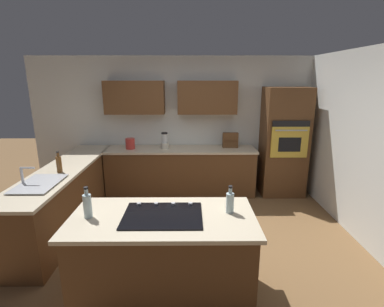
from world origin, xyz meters
The scene contains 18 objects.
ground_plane centered at (0.00, 0.00, 0.00)m, with size 14.00×14.00×0.00m, color brown.
wall_back centered at (0.06, -2.05, 1.42)m, with size 6.00×0.44×2.60m.
wall_left centered at (-2.45, -0.30, 1.30)m, with size 0.10×4.00×2.60m, color silver.
lower_cabinets_back centered at (0.10, -1.72, 0.43)m, with size 2.80×0.60×0.86m, color brown.
countertop_back centered at (0.10, -1.72, 0.88)m, with size 2.84×0.64×0.04m, color beige.
lower_cabinets_side centered at (1.82, -0.55, 0.43)m, with size 0.60×2.90×0.86m, color brown.
countertop_side centered at (1.82, -0.55, 0.88)m, with size 0.64×2.94×0.04m, color beige.
island_base centered at (0.19, 1.02, 0.43)m, with size 1.72×0.81×0.86m, color brown.
island_top centered at (0.19, 1.02, 0.88)m, with size 1.80×0.89×0.04m, color beige.
wall_oven centered at (-1.85, -1.72, 1.02)m, with size 0.80×0.66×2.04m.
sink_unit centered at (1.83, 0.16, 0.92)m, with size 0.46×0.70×0.23m.
cooktop centered at (0.19, 1.01, 0.91)m, with size 0.76×0.56×0.03m.
blender centered at (0.40, -1.72, 1.03)m, with size 0.15×0.15×0.31m.
spice_rack centered at (-0.85, -1.80, 1.04)m, with size 0.29×0.11×0.29m.
kettle centered at (1.05, -1.72, 1.00)m, with size 0.17×0.17×0.20m, color red.
dish_soap_bottle centered at (1.77, -0.32, 1.03)m, with size 0.07×0.07×0.31m.
oil_bottle centered at (0.90, 1.04, 1.03)m, with size 0.08×0.08×0.31m.
second_bottle centered at (-0.47, 0.95, 1.01)m, with size 0.08×0.08×0.28m.
Camera 1 is at (-0.08, 3.55, 2.20)m, focal length 26.80 mm.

